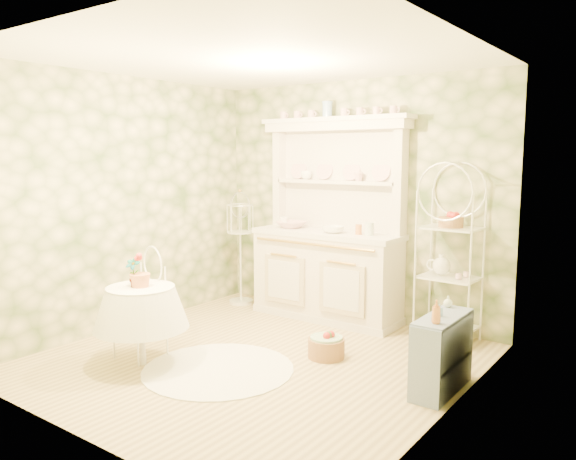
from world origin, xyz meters
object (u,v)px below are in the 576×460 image
Objects in this scene: kitchen_dresser at (327,219)px; side_shelf at (442,356)px; bakers_rack at (450,249)px; cafe_chair at (140,307)px; birdcage_stand at (240,245)px; floor_basket at (326,347)px; round_table at (142,328)px.

kitchen_dresser is 2.33m from side_shelf.
cafe_chair is at bearing -131.59° from bakers_rack.
kitchen_dresser is at bearing 153.91° from side_shelf.
birdcage_stand is (-0.51, 2.01, 0.26)m from cafe_chair.
birdcage_stand is 4.65× the size of floor_basket.
birdcage_stand reaches higher than round_table.
kitchen_dresser is 1.54× the size of birdcage_stand.
round_table is 1.69m from floor_basket.
floor_basket is (1.23, 1.12, -0.24)m from round_table.
side_shelf is 0.45× the size of birdcage_stand.
bakers_rack is 1.95× the size of cafe_chair.
floor_basket is (-1.13, 0.08, -0.18)m from side_shelf.
bakers_rack reaches higher than floor_basket.
round_table is (-0.54, -2.21, -0.80)m from kitchen_dresser.
cafe_chair is at bearing -153.33° from side_shelf.
bakers_rack is (1.42, 0.04, -0.21)m from kitchen_dresser.
bakers_rack is at bearing 49.00° from round_table.
bakers_rack is 3.05m from round_table.
round_table is at bearing -22.03° from cafe_chair.
side_shelf reaches higher than floor_basket.
floor_basket is at bearing -119.47° from bakers_rack.
round_table is (-2.37, -1.04, 0.05)m from side_shelf.
round_table reaches higher than side_shelf.
side_shelf is 0.99× the size of round_table.
cafe_chair reaches higher than floor_basket.
birdcage_stand is (-3.05, 1.08, 0.46)m from side_shelf.
round_table is 0.25m from cafe_chair.
floor_basket is (1.91, -1.00, -0.64)m from birdcage_stand.
round_table is 0.71× the size of cafe_chair.
kitchen_dresser reaches higher than cafe_chair.
side_shelf is at bearing -32.72° from kitchen_dresser.
side_shelf is at bearing 32.75° from cafe_chair.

